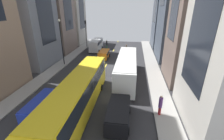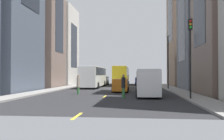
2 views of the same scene
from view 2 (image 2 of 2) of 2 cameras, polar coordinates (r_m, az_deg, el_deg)
ground_plane at (r=32.53m, az=0.67°, el=-4.85°), size 42.49×42.49×0.00m
sidewalk_west at (r=34.23m, az=-13.03°, el=-4.51°), size 2.26×44.00×0.15m
sidewalk_east at (r=32.81m, az=14.98°, el=-4.65°), size 2.26×44.00×0.15m
lane_stripe_0 at (r=11.89m, az=-8.67°, el=-11.23°), size 0.16×2.00×0.01m
lane_stripe_1 at (r=22.13m, az=-1.80°, el=-6.56°), size 0.16×2.00×0.01m
lane_stripe_2 at (r=32.53m, az=0.67°, el=-4.84°), size 0.16×2.00×0.01m
lane_stripe_3 at (r=42.99m, az=1.93°, el=-3.95°), size 0.16×2.00×0.01m
lane_stripe_4 at (r=53.46m, az=2.70°, el=-3.40°), size 0.16×2.00×0.01m
building_west_2 at (r=41.27m, az=-18.37°, el=13.82°), size 8.16×7.10×25.43m
building_west_3 at (r=48.46m, az=-13.48°, el=5.72°), size 7.21×8.09×15.75m
building_east_2 at (r=35.30m, az=22.40°, el=9.96°), size 6.89×8.09×17.69m
city_bus_white at (r=37.98m, az=-4.51°, el=-1.29°), size 2.80×11.60×3.35m
streetcar_yellow at (r=45.52m, az=2.43°, el=-1.12°), size 2.70×14.29×3.59m
delivery_van_white at (r=22.44m, az=8.78°, el=-2.61°), size 2.25×6.01×2.58m
car_black_0 at (r=46.90m, az=-2.27°, el=-2.52°), size 2.08×4.37×1.67m
car_orange_1 at (r=28.18m, az=2.17°, el=-3.55°), size 1.93×4.12×1.55m
car_blue_2 at (r=46.22m, az=6.87°, el=-2.60°), size 1.91×4.51×1.57m
pedestrian_crossing_mid at (r=46.21m, az=-7.14°, el=-2.21°), size 0.35×0.35×2.06m
pedestrian_waiting_curb at (r=20.57m, az=2.85°, el=-3.84°), size 0.35×0.35×2.11m
pedestrian_walking_far at (r=24.86m, az=-8.38°, el=-3.47°), size 0.34×0.34×2.04m
traffic_light_near_corner at (r=19.94m, az=18.83°, el=6.18°), size 0.32×0.44×6.49m
streetlamp_near at (r=33.33m, az=13.71°, el=3.57°), size 0.44×0.44×7.72m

